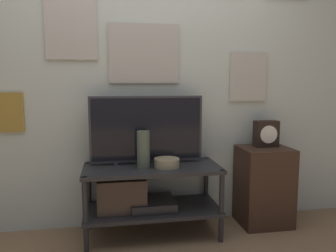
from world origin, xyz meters
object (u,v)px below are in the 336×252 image
(television, at_px, (147,129))
(vase_tall_ceramic, at_px, (143,150))
(mantel_clock, at_px, (266,134))
(vase_wide_bowl, at_px, (167,163))

(television, xyz_separation_m, vase_tall_ceramic, (-0.04, -0.14, -0.14))
(mantel_clock, bearing_deg, television, -179.89)
(vase_tall_ceramic, distance_m, mantel_clock, 1.12)
(vase_tall_ceramic, distance_m, vase_wide_bowl, 0.22)
(vase_wide_bowl, height_order, mantel_clock, mantel_clock)
(vase_tall_ceramic, bearing_deg, mantel_clock, 7.11)
(television, distance_m, mantel_clock, 1.07)
(vase_tall_ceramic, relative_size, vase_wide_bowl, 1.45)
(television, xyz_separation_m, mantel_clock, (1.07, 0.00, -0.07))
(mantel_clock, bearing_deg, vase_tall_ceramic, -172.89)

